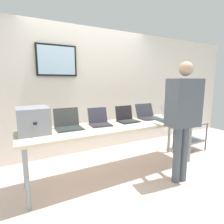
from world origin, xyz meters
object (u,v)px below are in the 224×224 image
laptop_station_0 (68,124)px  laptop_station_3 (148,115)px  equipment_box (33,120)px  laptop_station_4 (171,113)px  person (183,111)px  coffee_mug (172,119)px  laptop_station_2 (127,118)px  storage_cart (190,131)px  laptop_station_1 (100,121)px  workbench (119,128)px

laptop_station_0 → laptop_station_3: (1.43, 0.03, -0.01)m
equipment_box → laptop_station_0: (0.45, 0.02, -0.10)m
laptop_station_4 → person: 0.92m
equipment_box → coffee_mug: bearing=-9.8°
laptop_station_2 → storage_cart: laptop_station_2 is taller
laptop_station_2 → coffee_mug: laptop_station_2 is taller
laptop_station_1 → storage_cart: laptop_station_1 is taller
person → storage_cart: bearing=33.3°
laptop_station_2 → laptop_station_3: bearing=5.1°
laptop_station_1 → person: (0.93, -0.74, 0.18)m
workbench → laptop_station_3: size_ratio=7.74×
laptop_station_0 → coffee_mug: (1.61, -0.37, -0.02)m
storage_cart → laptop_station_0: bearing=-179.3°
laptop_station_0 → person: (1.40, -0.75, 0.18)m
laptop_station_1 → person: person is taller
coffee_mug → person: bearing=-119.2°
laptop_station_3 → storage_cart: laptop_station_3 is taller
laptop_station_2 → coffee_mug: size_ratio=3.60×
laptop_station_3 → laptop_station_4: bearing=-5.7°
equipment_box → laptop_station_1: size_ratio=1.18×
coffee_mug → storage_cart: 1.15m
coffee_mug → storage_cart: coffee_mug is taller
laptop_station_4 → laptop_station_3: bearing=174.3°
equipment_box → person: (1.85, -0.73, 0.07)m
workbench → coffee_mug: 0.90m
laptop_station_0 → workbench: bearing=-9.5°
person → laptop_station_2: bearing=120.9°
laptop_station_2 → storage_cart: (1.63, 0.04, -0.46)m
equipment_box → coffee_mug: 2.09m
storage_cart → laptop_station_2: bearing=-178.4°
workbench → laptop_station_2: bearing=28.0°
equipment_box → laptop_station_4: bearing=0.0°
laptop_station_3 → laptop_station_4: laptop_station_3 is taller
laptop_station_3 → storage_cart: size_ratio=0.62×
equipment_box → person: person is taller
equipment_box → laptop_station_4: size_ratio=1.25×
laptop_station_0 → laptop_station_1: (0.48, -0.01, -0.01)m
laptop_station_0 → storage_cart: laptop_station_0 is taller
laptop_station_2 → storage_cart: size_ratio=0.54×
workbench → equipment_box: equipment_box is taller
coffee_mug → storage_cart: (0.98, 0.41, -0.44)m
laptop_station_2 → laptop_station_3: size_ratio=0.87×
person → coffee_mug: (0.21, 0.37, -0.20)m
workbench → coffee_mug: (0.86, -0.25, 0.10)m
workbench → storage_cart: (1.84, 0.16, -0.34)m
laptop_station_1 → person: size_ratio=0.20×
coffee_mug → laptop_station_4: bearing=47.1°
laptop_station_1 → coffee_mug: 1.19m
coffee_mug → storage_cart: bearing=22.6°
equipment_box → laptop_station_2: bearing=0.4°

